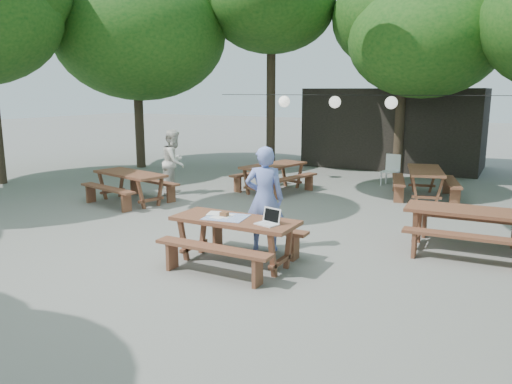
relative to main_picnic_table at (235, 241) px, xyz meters
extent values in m
plane|color=slate|center=(-0.79, 1.29, -0.39)|extent=(80.00, 80.00, 0.00)
cube|color=black|center=(-0.29, 11.79, 1.01)|extent=(6.00, 3.00, 2.80)
cube|color=brown|center=(0.00, 0.00, 0.33)|extent=(2.00, 0.80, 0.06)
cube|color=brown|center=(0.00, -0.65, 0.06)|extent=(1.90, 0.28, 0.05)
cube|color=brown|center=(0.00, 0.65, 0.06)|extent=(1.90, 0.28, 0.05)
cube|color=brown|center=(0.00, 0.00, -0.04)|extent=(1.70, 0.70, 0.69)
cube|color=brown|center=(-4.56, 2.64, 0.33)|extent=(2.13, 1.22, 0.06)
cube|color=brown|center=(-4.71, 2.01, 0.06)|extent=(1.92, 0.69, 0.05)
cube|color=brown|center=(-4.42, 3.28, 0.06)|extent=(1.92, 0.69, 0.05)
cube|color=brown|center=(-4.56, 2.64, -0.04)|extent=(1.81, 1.06, 0.69)
cube|color=brown|center=(3.15, 2.41, 0.33)|extent=(2.04, 0.90, 0.06)
cube|color=brown|center=(3.19, 1.76, 0.06)|extent=(1.91, 0.37, 0.05)
cube|color=brown|center=(3.12, 3.06, 0.06)|extent=(1.91, 0.37, 0.05)
cube|color=brown|center=(3.15, 2.41, -0.04)|extent=(1.73, 0.78, 0.69)
cube|color=brown|center=(-2.07, 5.57, 0.33)|extent=(1.24, 2.13, 0.06)
cube|color=brown|center=(-1.44, 5.42, 0.06)|extent=(0.72, 1.91, 0.05)
cube|color=brown|center=(-2.71, 5.72, 0.06)|extent=(0.72, 1.91, 0.05)
cube|color=brown|center=(-2.07, 5.57, -0.04)|extent=(1.08, 1.82, 0.69)
cube|color=brown|center=(1.73, 6.63, 0.33)|extent=(1.26, 2.13, 0.06)
cube|color=brown|center=(2.36, 6.78, 0.06)|extent=(0.73, 1.91, 0.05)
cube|color=brown|center=(1.10, 6.47, 0.06)|extent=(0.73, 1.91, 0.05)
cube|color=brown|center=(1.73, 6.63, -0.04)|extent=(1.09, 1.82, 0.69)
imported|color=#7A8CDE|center=(0.06, 0.89, 0.52)|extent=(0.78, 0.66, 1.81)
imported|color=white|center=(-4.26, 4.02, 0.47)|extent=(0.84, 0.97, 1.72)
cube|color=white|center=(0.53, 7.97, 0.01)|extent=(0.50, 0.50, 0.04)
cube|color=white|center=(0.56, 8.17, 0.27)|extent=(0.44, 0.11, 0.48)
cube|color=white|center=(0.53, 7.97, -0.20)|extent=(0.48, 0.48, 0.38)
cube|color=white|center=(0.61, -0.09, 0.37)|extent=(0.38, 0.31, 0.02)
cube|color=white|center=(0.64, 0.02, 0.49)|extent=(0.33, 0.14, 0.23)
cube|color=black|center=(0.64, 0.01, 0.49)|extent=(0.28, 0.11, 0.19)
cube|color=#345AB2|center=(-0.16, 0.00, 0.37)|extent=(0.73, 0.64, 0.01)
cube|color=white|center=(-0.26, -0.03, 0.37)|extent=(0.24, 0.32, 0.00)
cube|color=white|center=(-0.20, 0.04, 0.37)|extent=(0.23, 0.31, 0.00)
cube|color=white|center=(-0.45, 0.10, 0.38)|extent=(0.29, 0.34, 0.00)
cube|color=brown|center=(-0.21, 0.02, 0.41)|extent=(0.13, 0.10, 0.06)
cylinder|color=black|center=(-0.29, 7.29, 2.21)|extent=(9.00, 0.02, 0.02)
sphere|color=white|center=(-2.59, 7.29, 2.01)|extent=(0.34, 0.34, 0.34)
sphere|color=white|center=(-0.99, 7.29, 2.01)|extent=(0.34, 0.34, 0.34)
sphere|color=white|center=(0.61, 7.29, 2.01)|extent=(0.34, 0.34, 0.34)
cylinder|color=#2D2319|center=(-8.29, 7.29, 2.04)|extent=(0.32, 0.32, 4.86)
ellipsoid|color=#144C14|center=(-8.29, 7.29, 4.77)|extent=(5.33, 5.33, 4.00)
cylinder|color=#2D2319|center=(-4.29, 9.79, 2.24)|extent=(0.32, 0.32, 5.25)
ellipsoid|color=#144C14|center=(-4.29, 9.79, 5.16)|extent=(4.01, 4.01, 3.01)
cylinder|color=#2D2319|center=(0.21, 10.29, 1.82)|extent=(0.32, 0.32, 4.42)
ellipsoid|color=#144C14|center=(0.21, 10.29, 4.33)|extent=(5.41, 5.41, 4.06)
camera|label=1|loc=(3.88, -6.51, 2.33)|focal=35.00mm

